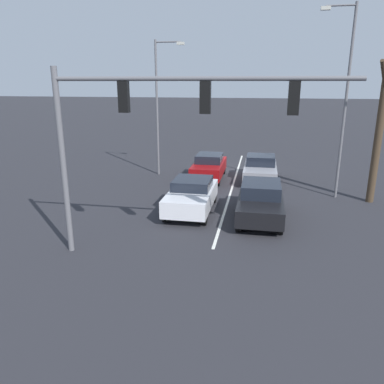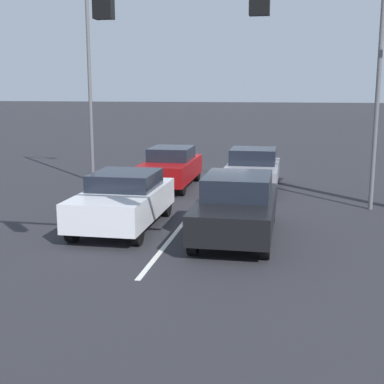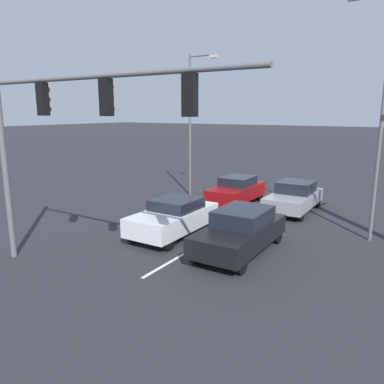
% 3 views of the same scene
% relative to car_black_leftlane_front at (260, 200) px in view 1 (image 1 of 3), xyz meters
% --- Properties ---
extents(ground_plane, '(240.00, 240.00, 0.00)m').
position_rel_car_black_leftlane_front_xyz_m(ground_plane, '(1.62, -8.52, -0.81)').
color(ground_plane, '#28282D').
extents(lane_stripe_left_divider, '(0.12, 18.18, 0.01)m').
position_rel_car_black_leftlane_front_xyz_m(lane_stripe_left_divider, '(1.62, -5.43, -0.81)').
color(lane_stripe_left_divider, silver).
rests_on(lane_stripe_left_divider, ground_plane).
extents(car_black_leftlane_front, '(1.91, 4.55, 1.59)m').
position_rel_car_black_leftlane_front_xyz_m(car_black_leftlane_front, '(0.00, 0.00, 0.00)').
color(car_black_leftlane_front, black).
rests_on(car_black_leftlane_front, ground_plane).
extents(car_white_midlane_front, '(1.94, 4.26, 1.53)m').
position_rel_car_black_leftlane_front_xyz_m(car_white_midlane_front, '(3.16, -0.30, -0.02)').
color(car_white_midlane_front, silver).
rests_on(car_white_midlane_front, ground_plane).
extents(car_gray_leftlane_second, '(1.94, 4.26, 1.52)m').
position_rel_car_black_leftlane_front_xyz_m(car_gray_leftlane_second, '(0.09, -6.75, -0.06)').
color(car_gray_leftlane_second, gray).
rests_on(car_gray_leftlane_second, ground_plane).
extents(car_maroon_midlane_second, '(1.77, 4.21, 1.55)m').
position_rel_car_black_leftlane_front_xyz_m(car_maroon_midlane_second, '(3.23, -6.52, -0.02)').
color(car_maroon_midlane_second, maroon).
rests_on(car_maroon_midlane_second, ground_plane).
extents(traffic_signal_gantry, '(9.40, 0.37, 6.34)m').
position_rel_car_black_leftlane_front_xyz_m(traffic_signal_gantry, '(3.59, 4.64, 3.93)').
color(traffic_signal_gantry, slate).
rests_on(traffic_signal_gantry, ground_plane).
extents(street_lamp_right_shoulder, '(1.84, 0.24, 8.28)m').
position_rel_car_black_leftlane_front_xyz_m(street_lamp_right_shoulder, '(6.47, -7.13, 3.93)').
color(street_lamp_right_shoulder, slate).
rests_on(street_lamp_right_shoulder, ground_plane).
extents(street_lamp_left_shoulder, '(1.64, 0.24, 9.39)m').
position_rel_car_black_leftlane_front_xyz_m(street_lamp_left_shoulder, '(-3.74, -3.90, 4.47)').
color(street_lamp_left_shoulder, slate).
rests_on(street_lamp_left_shoulder, ground_plane).
extents(bare_tree_near, '(1.68, 2.04, 7.11)m').
position_rel_car_black_leftlane_front_xyz_m(bare_tree_near, '(-5.47, -3.38, 2.97)').
color(bare_tree_near, '#423323').
rests_on(bare_tree_near, ground_plane).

